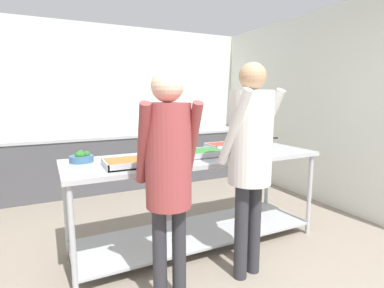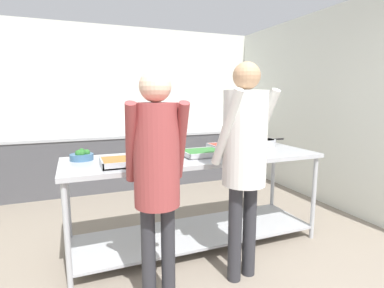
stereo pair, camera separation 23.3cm
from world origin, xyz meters
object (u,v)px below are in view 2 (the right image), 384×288
plate_stack (165,153)px  guest_serving_left (245,149)px  serving_tray_greens (229,146)px  guest_serving_right (157,164)px  sauce_pan (264,142)px  water_bottle (160,125)px  broccoli_bowl (82,156)px  serving_tray_roast (202,153)px  serving_tray_vegetables (128,161)px

plate_stack → guest_serving_left: 0.85m
serving_tray_greens → guest_serving_right: guest_serving_right is taller
sauce_pan → guest_serving_left: (-0.81, -0.88, 0.13)m
serving_tray_greens → sauce_pan: 0.45m
serving_tray_greens → guest_serving_right: bearing=-138.1°
plate_stack → sauce_pan: bearing=7.5°
sauce_pan → water_bottle: bearing=108.6°
guest_serving_left → water_bottle: bearing=87.5°
serving_tray_greens → sauce_pan: (0.45, -0.01, 0.02)m
water_bottle → sauce_pan: bearing=-71.4°
guest_serving_right → broccoli_bowl: bearing=115.6°
plate_stack → guest_serving_left: (0.43, -0.72, 0.14)m
serving_tray_roast → serving_tray_greens: (0.44, 0.26, -0.00)m
serving_tray_roast → guest_serving_left: bearing=-82.5°
serving_tray_greens → sauce_pan: sauce_pan is taller
plate_stack → water_bottle: size_ratio=0.87×
broccoli_bowl → guest_serving_left: (1.18, -0.86, 0.13)m
plate_stack → guest_serving_left: bearing=-59.0°
serving_tray_greens → guest_serving_left: (-0.36, -0.90, 0.15)m
plate_stack → water_bottle: water_bottle is taller
guest_serving_right → serving_tray_vegetables: bearing=98.2°
serving_tray_greens → guest_serving_left: guest_serving_left is taller
sauce_pan → serving_tray_roast: bearing=-164.9°
serving_tray_roast → sauce_pan: 0.93m
guest_serving_left → guest_serving_right: bearing=-174.0°
broccoli_bowl → serving_tray_vegetables: bearing=-42.2°
broccoli_bowl → sauce_pan: 1.99m
broccoli_bowl → water_bottle: 2.43m
serving_tray_roast → water_bottle: bearing=84.6°
serving_tray_roast → water_bottle: water_bottle is taller
sauce_pan → serving_tray_greens: bearing=178.2°
serving_tray_roast → guest_serving_right: guest_serving_right is taller
broccoli_bowl → sauce_pan: broccoli_bowl is taller
plate_stack → serving_tray_greens: size_ratio=0.57×
serving_tray_vegetables → guest_serving_left: size_ratio=0.26×
plate_stack → broccoli_bowl: bearing=169.0°
serving_tray_greens → water_bottle: 2.03m
serving_tray_roast → sauce_pan: sauce_pan is taller
serving_tray_vegetables → serving_tray_greens: (1.17, 0.36, -0.00)m
serving_tray_roast → water_bottle: size_ratio=1.33×
serving_tray_greens → guest_serving_left: bearing=-111.7°
serving_tray_roast → guest_serving_right: (-0.64, -0.72, 0.10)m
serving_tray_vegetables → plate_stack: size_ratio=1.81×
serving_tray_vegetables → sauce_pan: size_ratio=1.12×
plate_stack → serving_tray_roast: bearing=-12.5°
broccoli_bowl → plate_stack: broccoli_bowl is taller
serving_tray_vegetables → sauce_pan: bearing=12.1°
broccoli_bowl → guest_serving_left: guest_serving_left is taller
broccoli_bowl → water_bottle: water_bottle is taller
guest_serving_right → sauce_pan: bearing=32.0°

